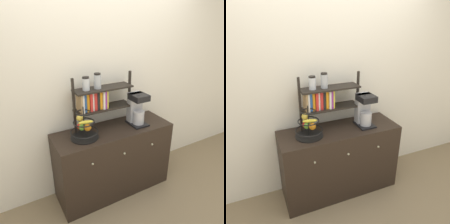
% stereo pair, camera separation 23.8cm
% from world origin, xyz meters
% --- Properties ---
extents(ground_plane, '(12.00, 12.00, 0.00)m').
position_xyz_m(ground_plane, '(0.00, 0.00, 0.00)').
color(ground_plane, '#847051').
extents(wall_back, '(7.00, 0.05, 2.60)m').
position_xyz_m(wall_back, '(0.00, 0.52, 1.30)').
color(wall_back, silver).
rests_on(wall_back, ground_plane).
extents(sideboard, '(1.37, 0.49, 0.84)m').
position_xyz_m(sideboard, '(0.00, 0.24, 0.42)').
color(sideboard, black).
rests_on(sideboard, ground_plane).
extents(coffee_maker, '(0.19, 0.24, 0.37)m').
position_xyz_m(coffee_maker, '(0.31, 0.24, 1.03)').
color(coffee_maker, black).
rests_on(coffee_maker, sideboard).
extents(fruit_stand, '(0.30, 0.30, 0.35)m').
position_xyz_m(fruit_stand, '(-0.36, 0.23, 0.96)').
color(fruit_stand, black).
rests_on(fruit_stand, sideboard).
extents(shelf_hutch, '(0.71, 0.20, 0.63)m').
position_xyz_m(shelf_hutch, '(-0.14, 0.35, 1.21)').
color(shelf_hutch, black).
rests_on(shelf_hutch, sideboard).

